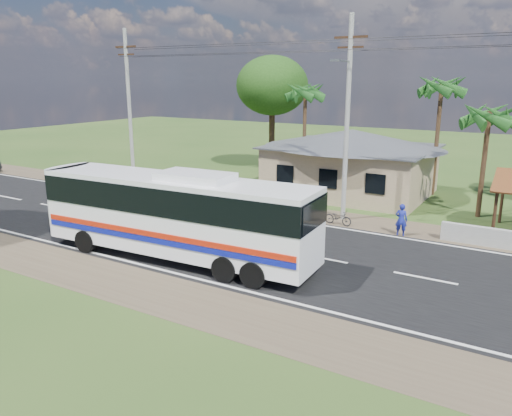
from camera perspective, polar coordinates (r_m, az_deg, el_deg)
The scene contains 11 objects.
ground at distance 24.41m, azimuth -2.33°, elevation -3.88°, with size 120.00×120.00×0.00m, color #294819.
road at distance 24.40m, azimuth -2.33°, elevation -3.86°, with size 120.00×16.00×0.03m.
house at distance 34.78m, azimuth 10.87°, elevation 5.93°, with size 12.40×10.00×5.00m.
utility_poles at distance 27.79m, azimuth 9.74°, elevation 10.34°, with size 32.80×2.22×11.00m.
palm_near at distance 30.59m, azimuth 25.10°, elevation 9.46°, with size 2.80×2.80×6.70m.
palm_mid at distance 35.50m, azimuth 20.45°, elevation 12.79°, with size 2.80×2.80×8.20m.
palm_far at distance 39.11m, azimuth 5.67°, elevation 12.99°, with size 2.80×2.80×7.70m.
tree_behind_house at distance 42.71m, azimuth 1.86°, elevation 13.78°, with size 6.00×6.00×9.61m.
coach_bus at distance 21.74m, azimuth -9.14°, elevation -0.16°, with size 12.89×3.40×3.96m.
motorcycle at distance 27.44m, azimuth 9.36°, elevation -1.08°, with size 0.54×1.55×0.82m, color black.
person at distance 26.17m, azimuth 16.27°, elevation -1.30°, with size 0.61×0.40×1.66m, color navy.
Camera 1 is at (12.68, -19.36, 7.74)m, focal length 35.00 mm.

